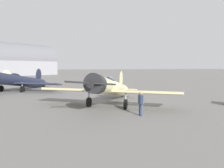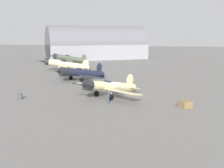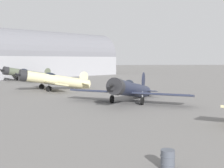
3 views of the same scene
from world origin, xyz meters
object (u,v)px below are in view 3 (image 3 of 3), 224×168
airplane_far_line (54,80)px  fuel_drum (168,160)px  airplane_mid_apron (131,89)px  airplane_outer_stand (27,74)px

airplane_far_line → fuel_drum: size_ratio=13.03×
airplane_far_line → airplane_mid_apron: bearing=100.6°
fuel_drum → airplane_far_line: bearing=-165.6°
airplane_outer_stand → fuel_drum: airplane_outer_stand is taller
airplane_outer_stand → fuel_drum: (48.66, 15.42, -1.01)m
airplane_outer_stand → fuel_drum: bearing=74.0°
airplane_mid_apron → fuel_drum: bearing=23.4°
airplane_mid_apron → airplane_far_line: bearing=-115.3°
airplane_mid_apron → airplane_outer_stand: size_ratio=1.05×
airplane_outer_stand → airplane_far_line: bearing=79.1°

